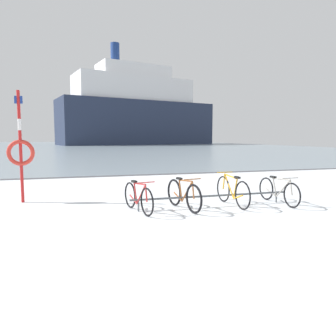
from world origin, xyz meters
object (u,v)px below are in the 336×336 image
rescue_post (21,150)px  bicycle_3 (278,191)px  bicycle_0 (138,197)px  bicycle_1 (184,195)px  bicycle_2 (232,191)px  ferry_ship (137,112)px

rescue_post → bicycle_3: bearing=-17.3°
bicycle_0 → bicycle_1: 1.12m
bicycle_0 → bicycle_3: bearing=-1.5°
bicycle_2 → ferry_ship: bearing=81.8°
bicycle_1 → rescue_post: bearing=153.1°
bicycle_0 → bicycle_2: bearing=0.6°
bicycle_1 → ferry_ship: bearing=80.7°
bicycle_2 → bicycle_3: bicycle_2 is taller
bicycle_1 → rescue_post: size_ratio=0.55×
ferry_ship → bicycle_3: bearing=-97.1°
bicycle_1 → bicycle_2: bicycle_2 is taller
bicycle_2 → ferry_ship: ferry_ship is taller
rescue_post → bicycle_1: bearing=-26.9°
bicycle_0 → bicycle_3: 3.77m
bicycle_3 → rescue_post: rescue_post is taller
bicycle_3 → bicycle_2: bearing=174.5°
bicycle_1 → bicycle_2: (1.36, 0.07, 0.02)m
ferry_ship → bicycle_2: bearing=-98.2°
rescue_post → ferry_ship: (15.16, 66.68, 6.33)m
bicycle_1 → rescue_post: 4.55m
bicycle_0 → rescue_post: size_ratio=0.53×
bicycle_1 → bicycle_3: (2.65, -0.05, -0.02)m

